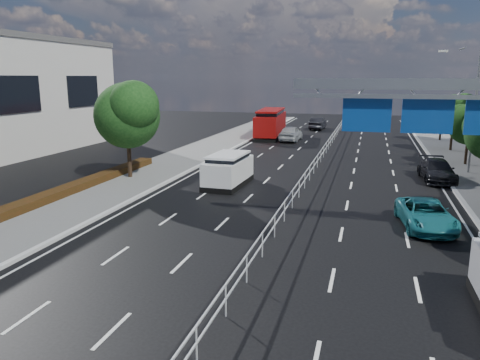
% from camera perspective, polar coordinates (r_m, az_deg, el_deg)
% --- Properties ---
extents(ground, '(160.00, 160.00, 0.00)m').
position_cam_1_polar(ground, '(13.01, -3.96, -19.51)').
color(ground, black).
rests_on(ground, ground).
extents(median_fence, '(0.05, 85.00, 1.02)m').
position_cam_1_polar(median_fence, '(33.70, 8.85, 1.43)').
color(median_fence, silver).
rests_on(median_fence, ground).
extents(overhead_gantry, '(10.24, 0.38, 7.45)m').
position_cam_1_polar(overhead_gantry, '(20.68, 24.02, 7.86)').
color(overhead_gantry, gray).
rests_on(overhead_gantry, ground).
extents(streetlight_far, '(2.78, 2.40, 9.00)m').
position_cam_1_polar(streetlight_far, '(37.03, 26.33, 8.60)').
color(streetlight_far, gray).
rests_on(streetlight_far, ground).
extents(near_tree_back, '(4.84, 4.51, 6.69)m').
position_cam_1_polar(near_tree_back, '(32.49, -13.54, 8.10)').
color(near_tree_back, black).
rests_on(near_tree_back, ground).
extents(far_tree_f, '(3.52, 3.28, 5.02)m').
position_cam_1_polar(far_tree_f, '(40.69, 26.25, 6.40)').
color(far_tree_f, black).
rests_on(far_tree_f, ground).
extents(far_tree_g, '(3.96, 3.69, 5.45)m').
position_cam_1_polar(far_tree_g, '(48.04, 24.71, 7.60)').
color(far_tree_g, black).
rests_on(far_tree_g, ground).
extents(far_tree_h, '(3.41, 3.18, 4.91)m').
position_cam_1_polar(far_tree_h, '(55.47, 23.50, 7.86)').
color(far_tree_h, black).
rests_on(far_tree_h, ground).
extents(white_minivan, '(2.23, 4.86, 2.08)m').
position_cam_1_polar(white_minivan, '(30.11, -1.45, 1.22)').
color(white_minivan, black).
rests_on(white_minivan, ground).
extents(red_bus, '(3.34, 10.85, 3.19)m').
position_cam_1_polar(red_bus, '(55.35, 3.76, 7.01)').
color(red_bus, black).
rests_on(red_bus, ground).
extents(near_car_silver, '(2.18, 5.06, 1.70)m').
position_cam_1_polar(near_car_silver, '(51.83, 6.22, 5.70)').
color(near_car_silver, '#A1A5A9').
rests_on(near_car_silver, ground).
extents(near_car_dark, '(1.90, 4.87, 1.58)m').
position_cam_1_polar(near_car_dark, '(63.98, 9.47, 6.82)').
color(near_car_dark, black).
rests_on(near_car_dark, ground).
extents(parked_car_teal, '(2.74, 4.88, 1.29)m').
position_cam_1_polar(parked_car_teal, '(23.39, 21.71, -3.92)').
color(parked_car_teal, '#1B707A').
rests_on(parked_car_teal, ground).
extents(parked_car_dark, '(2.33, 5.01, 1.42)m').
position_cam_1_polar(parked_car_dark, '(34.30, 22.88, 1.09)').
color(parked_car_dark, black).
rests_on(parked_car_dark, ground).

